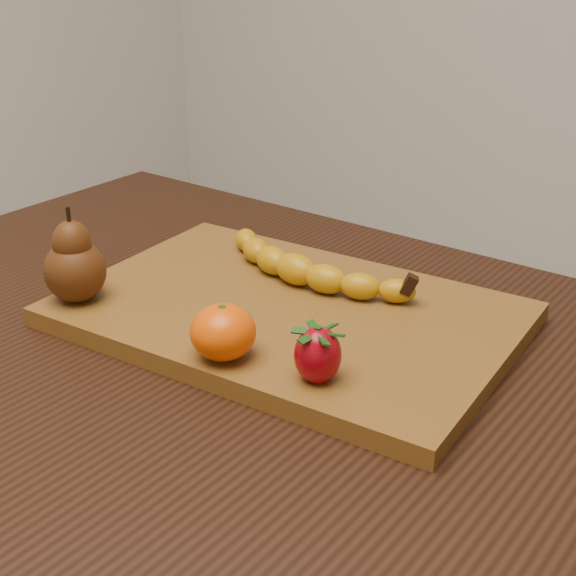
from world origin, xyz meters
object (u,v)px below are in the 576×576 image
Objects in this scene: table at (237,420)px; mandarin at (223,332)px; cutting_board at (288,314)px; pear at (73,255)px.

table is 16.75× the size of mandarin.
pear is (-0.19, -0.12, 0.06)m from cutting_board.
mandarin is (0.02, -0.12, 0.04)m from cutting_board.
pear is 1.66× the size of mandarin.
pear is at bearing 179.76° from mandarin.
pear is at bearing -152.00° from cutting_board.
table is 0.12m from cutting_board.
cutting_board is 0.23m from pear.
table is at bearing 123.71° from mandarin.
pear reaches higher than mandarin.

